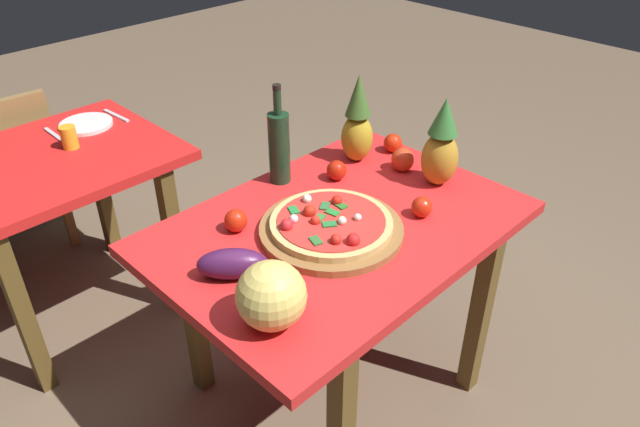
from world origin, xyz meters
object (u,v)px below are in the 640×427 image
bell_pepper (403,160)px  wine_bottle (279,146)px  display_table (338,248)px  melon (271,296)px  dining_chair (11,167)px  fork_utensil (55,135)px  pizza (330,223)px  pizza_board (331,230)px  tomato_beside_pepper (422,207)px  drinking_glass_juice (69,137)px  eggplant (232,264)px  tomato_by_bottle (393,143)px  background_table (52,186)px  pineapple_right (357,123)px  knife_utensil (116,116)px  tomato_at_corner (236,221)px  tomato_near_board (336,170)px  pineapple_left (441,146)px

bell_pepper → wine_bottle: bearing=145.1°
display_table → melon: (-0.46, -0.20, 0.19)m
dining_chair → fork_utensil: 0.53m
pizza → melon: 0.43m
pizza_board → tomato_beside_pepper: bearing=-26.8°
pizza_board → drinking_glass_juice: bearing=105.1°
eggplant → tomato_by_bottle: (0.93, 0.17, -0.01)m
dining_chair → pizza: 1.80m
wine_bottle → drinking_glass_juice: bearing=118.0°
background_table → pineapple_right: 1.24m
display_table → fork_utensil: 1.33m
dining_chair → knife_utensil: 0.64m
pizza → knife_utensil: pizza is taller
pineapple_right → tomato_at_corner: (-0.62, -0.05, -0.11)m
wine_bottle → background_table: bearing=124.8°
pizza_board → pizza: pizza is taller
pizza → knife_utensil: size_ratio=2.15×
wine_bottle → fork_utensil: (-0.42, 0.93, -0.13)m
tomato_near_board → knife_utensil: size_ratio=0.40×
knife_utensil → background_table: bearing=-161.9°
melon → eggplant: size_ratio=0.92×
display_table → wine_bottle: (0.05, 0.34, 0.24)m
dining_chair → tomato_by_bottle: bearing=125.6°
melon → tomato_beside_pepper: 0.68m
tomato_by_bottle → pineapple_right: bearing=159.8°
dining_chair → bell_pepper: 1.88m
fork_utensil → tomato_beside_pepper: bearing=-66.9°
pizza → tomato_at_corner: pizza is taller
dining_chair → display_table: bearing=107.8°
pizza_board → melon: (-0.40, -0.17, 0.08)m
eggplant → tomato_near_board: (0.61, 0.18, -0.01)m
tomato_by_bottle → tomato_at_corner: bearing=179.7°
dining_chair → tomato_beside_pepper: 2.01m
display_table → bell_pepper: bearing=10.3°
background_table → drinking_glass_juice: size_ratio=10.42×
bell_pepper → background_table: bearing=131.4°
pineapple_right → melon: (-0.82, -0.45, -0.06)m
wine_bottle → tomato_beside_pepper: wine_bottle is taller
pizza_board → bell_pepper: bell_pepper is taller
background_table → tomato_at_corner: bearing=-76.2°
display_table → dining_chair: (-0.45, 1.70, -0.18)m
pizza → tomato_near_board: size_ratio=5.31×
bell_pepper → tomato_beside_pepper: bell_pepper is taller
tomato_beside_pepper → tomato_by_bottle: 0.47m
tomato_at_corner → fork_utensil: 1.08m
drinking_glass_juice → background_table: bearing=-173.9°
knife_utensil → tomato_near_board: bearing=-79.0°
pineapple_left → background_table: bearing=127.9°
pizza → tomato_by_bottle: bearing=20.8°
melon → fork_utensil: size_ratio=1.02×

